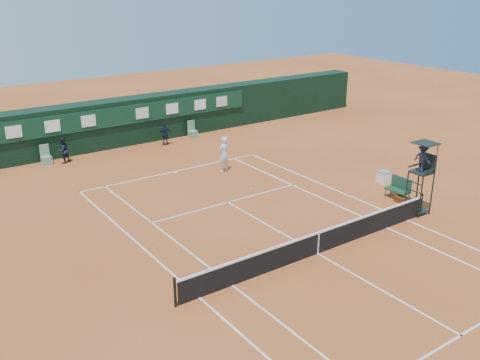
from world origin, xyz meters
The scene contains 14 objects.
ground centered at (0.00, 0.00, 0.00)m, with size 90.00×90.00×0.00m, color #AD5528.
court_lines centered at (0.00, 0.00, 0.01)m, with size 11.05×23.85×0.01m.
tennis_net centered at (0.00, 0.00, 0.51)m, with size 12.90×0.10×1.10m.
back_wall centered at (0.00, 18.74, 1.51)m, with size 40.00×1.65×3.00m.
linesman_chair_left centered at (-5.50, 17.48, 0.32)m, with size 0.55×0.50×1.15m.
linesman_chair_right centered at (4.50, 17.48, 0.32)m, with size 0.55×0.50×1.15m.
umpire_chair centered at (6.49, 0.26, 2.46)m, with size 0.96×0.95×3.42m.
player_bench centered at (7.25, 1.95, 0.60)m, with size 0.56×1.20×1.10m.
tennis_bag centered at (6.92, 1.43, 0.15)m, with size 0.35×0.81×0.30m, color black.
cooler centered at (8.36, 3.86, 0.33)m, with size 0.57×0.57×0.65m.
tennis_ball centered at (1.98, 7.14, 0.04)m, with size 0.07×0.07×0.07m, color #D2E435.
player centered at (2.38, 10.35, 1.02)m, with size 0.74×0.49×2.04m, color white.
ball_kid_left centered at (-4.59, 17.06, 0.77)m, with size 0.75×0.59×1.55m, color black.
ball_kid_right centered at (2.08, 16.88, 0.74)m, with size 0.87×0.36×1.48m, color black.
Camera 1 is at (-13.39, -13.67, 10.20)m, focal length 40.00 mm.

